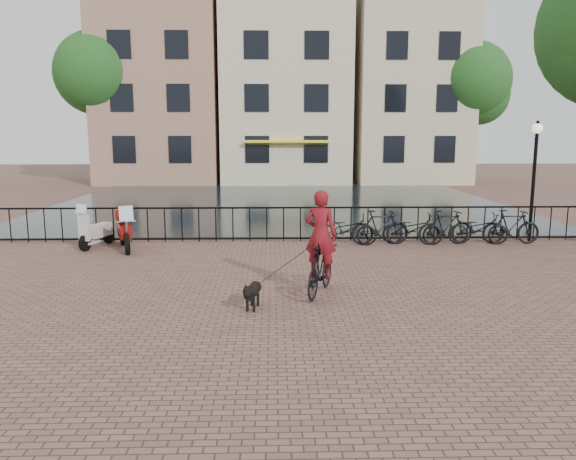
{
  "coord_description": "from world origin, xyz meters",
  "views": [
    {
      "loc": [
        -0.29,
        -8.37,
        3.17
      ],
      "look_at": [
        0.0,
        3.0,
        1.2
      ],
      "focal_mm": 35.0,
      "sensor_mm": 36.0,
      "label": 1
    }
  ],
  "objects_px": {
    "lamp_post": "(535,161)",
    "dog": "(253,294)",
    "cyclist": "(320,249)",
    "scooter": "(96,224)",
    "motorcycle": "(124,226)"
  },
  "relations": [
    {
      "from": "lamp_post",
      "to": "scooter",
      "type": "bearing_deg",
      "value": -178.38
    },
    {
      "from": "motorcycle",
      "to": "lamp_post",
      "type": "bearing_deg",
      "value": -16.32
    },
    {
      "from": "dog",
      "to": "motorcycle",
      "type": "xyz_separation_m",
      "value": [
        -3.72,
        5.39,
        0.4
      ]
    },
    {
      "from": "cyclist",
      "to": "lamp_post",
      "type": "bearing_deg",
      "value": -121.75
    },
    {
      "from": "cyclist",
      "to": "motorcycle",
      "type": "relative_size",
      "value": 1.28
    },
    {
      "from": "cyclist",
      "to": "motorcycle",
      "type": "distance_m",
      "value": 6.74
    },
    {
      "from": "lamp_post",
      "to": "dog",
      "type": "xyz_separation_m",
      "value": [
        -7.88,
        -6.09,
        -2.11
      ]
    },
    {
      "from": "dog",
      "to": "motorcycle",
      "type": "distance_m",
      "value": 6.56
    },
    {
      "from": "cyclist",
      "to": "motorcycle",
      "type": "bearing_deg",
      "value": -21.86
    },
    {
      "from": "cyclist",
      "to": "dog",
      "type": "xyz_separation_m",
      "value": [
        -1.31,
        -0.9,
        -0.66
      ]
    },
    {
      "from": "lamp_post",
      "to": "cyclist",
      "type": "relative_size",
      "value": 1.42
    },
    {
      "from": "cyclist",
      "to": "motorcycle",
      "type": "xyz_separation_m",
      "value": [
        -5.02,
        4.49,
        -0.26
      ]
    },
    {
      "from": "cyclist",
      "to": "scooter",
      "type": "xyz_separation_m",
      "value": [
        -5.88,
        4.84,
        -0.27
      ]
    },
    {
      "from": "cyclist",
      "to": "dog",
      "type": "bearing_deg",
      "value": 54.39
    },
    {
      "from": "lamp_post",
      "to": "motorcycle",
      "type": "distance_m",
      "value": 11.75
    }
  ]
}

